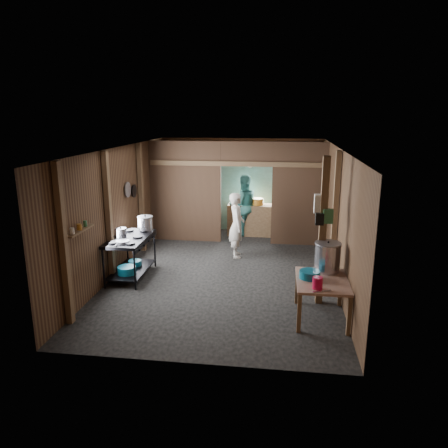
# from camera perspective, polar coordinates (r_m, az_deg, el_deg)

# --- Properties ---
(floor) EXTENTS (4.50, 7.00, 0.00)m
(floor) POSITION_cam_1_polar(r_m,az_deg,el_deg) (9.24, 0.16, -6.30)
(floor) COLOR black
(floor) RESTS_ON ground
(ceiling) EXTENTS (4.50, 7.00, 0.00)m
(ceiling) POSITION_cam_1_polar(r_m,az_deg,el_deg) (8.67, 0.18, 9.98)
(ceiling) COLOR #3E3B37
(ceiling) RESTS_ON ground
(wall_back) EXTENTS (4.50, 0.00, 2.60)m
(wall_back) POSITION_cam_1_polar(r_m,az_deg,el_deg) (12.28, 2.28, 5.21)
(wall_back) COLOR brown
(wall_back) RESTS_ON ground
(wall_front) EXTENTS (4.50, 0.00, 2.60)m
(wall_front) POSITION_cam_1_polar(r_m,az_deg,el_deg) (5.55, -4.51, -6.49)
(wall_front) COLOR brown
(wall_front) RESTS_ON ground
(wall_left) EXTENTS (0.00, 7.00, 2.60)m
(wall_left) POSITION_cam_1_polar(r_m,az_deg,el_deg) (9.41, -13.55, 1.93)
(wall_left) COLOR brown
(wall_left) RESTS_ON ground
(wall_right) EXTENTS (0.00, 7.00, 2.60)m
(wall_right) POSITION_cam_1_polar(r_m,az_deg,el_deg) (8.87, 14.75, 1.09)
(wall_right) COLOR brown
(wall_right) RESTS_ON ground
(partition_left) EXTENTS (1.85, 0.10, 2.60)m
(partition_left) POSITION_cam_1_polar(r_m,az_deg,el_deg) (11.22, -5.12, 4.27)
(partition_left) COLOR brown
(partition_left) RESTS_ON floor
(partition_right) EXTENTS (1.35, 0.10, 2.60)m
(partition_right) POSITION_cam_1_polar(r_m,az_deg,el_deg) (10.96, 9.89, 3.87)
(partition_right) COLOR brown
(partition_right) RESTS_ON floor
(partition_header) EXTENTS (1.30, 0.10, 0.60)m
(partition_header) POSITION_cam_1_polar(r_m,az_deg,el_deg) (10.85, 3.02, 9.29)
(partition_header) COLOR brown
(partition_header) RESTS_ON wall_back
(turquoise_panel) EXTENTS (4.40, 0.06, 2.50)m
(turquoise_panel) POSITION_cam_1_polar(r_m,az_deg,el_deg) (12.23, 2.25, 4.93)
(turquoise_panel) COLOR #81B7B2
(turquoise_panel) RESTS_ON wall_back
(back_counter) EXTENTS (1.20, 0.50, 0.85)m
(back_counter) POSITION_cam_1_polar(r_m,az_deg,el_deg) (11.89, 3.43, 0.58)
(back_counter) COLOR olive
(back_counter) RESTS_ON floor
(wall_clock) EXTENTS (0.20, 0.03, 0.20)m
(wall_clock) POSITION_cam_1_polar(r_m,az_deg,el_deg) (12.08, 3.46, 7.91)
(wall_clock) COLOR silver
(wall_clock) RESTS_ON wall_back
(post_left_a) EXTENTS (0.10, 0.12, 2.60)m
(post_left_a) POSITION_cam_1_polar(r_m,az_deg,el_deg) (7.10, -20.45, -2.68)
(post_left_a) COLOR olive
(post_left_a) RESTS_ON floor
(post_left_b) EXTENTS (0.10, 0.12, 2.60)m
(post_left_b) POSITION_cam_1_polar(r_m,az_deg,el_deg) (8.67, -14.98, 0.77)
(post_left_b) COLOR olive
(post_left_b) RESTS_ON floor
(post_left_c) EXTENTS (0.10, 0.12, 2.60)m
(post_left_c) POSITION_cam_1_polar(r_m,az_deg,el_deg) (10.50, -10.87, 3.35)
(post_left_c) COLOR olive
(post_left_c) RESTS_ON floor
(post_right) EXTENTS (0.10, 0.12, 2.60)m
(post_right) POSITION_cam_1_polar(r_m,az_deg,el_deg) (8.67, 14.44, 0.80)
(post_right) COLOR olive
(post_right) RESTS_ON floor
(post_free) EXTENTS (0.12, 0.12, 2.60)m
(post_free) POSITION_cam_1_polar(r_m,az_deg,el_deg) (7.57, 12.90, -1.07)
(post_free) COLOR olive
(post_free) RESTS_ON floor
(cross_beam) EXTENTS (4.40, 0.12, 0.12)m
(cross_beam) POSITION_cam_1_polar(r_m,az_deg,el_deg) (10.84, 1.65, 7.97)
(cross_beam) COLOR olive
(cross_beam) RESTS_ON wall_left
(pan_lid_big) EXTENTS (0.03, 0.34, 0.34)m
(pan_lid_big) POSITION_cam_1_polar(r_m,az_deg,el_deg) (9.70, -12.61, 4.46)
(pan_lid_big) COLOR gray
(pan_lid_big) RESTS_ON wall_left
(pan_lid_small) EXTENTS (0.03, 0.30, 0.30)m
(pan_lid_small) POSITION_cam_1_polar(r_m,az_deg,el_deg) (10.09, -11.81, 4.31)
(pan_lid_small) COLOR black
(pan_lid_small) RESTS_ON wall_left
(wall_shelf) EXTENTS (0.14, 0.80, 0.03)m
(wall_shelf) POSITION_cam_1_polar(r_m,az_deg,el_deg) (7.48, -18.56, -0.85)
(wall_shelf) COLOR olive
(wall_shelf) RESTS_ON wall_left
(jar_white) EXTENTS (0.07, 0.07, 0.10)m
(jar_white) POSITION_cam_1_polar(r_m,az_deg,el_deg) (7.25, -19.45, -0.87)
(jar_white) COLOR silver
(jar_white) RESTS_ON wall_shelf
(jar_yellow) EXTENTS (0.08, 0.08, 0.10)m
(jar_yellow) POSITION_cam_1_polar(r_m,az_deg,el_deg) (7.47, -18.60, -0.37)
(jar_yellow) COLOR #B87523
(jar_yellow) RESTS_ON wall_shelf
(jar_green) EXTENTS (0.06, 0.06, 0.10)m
(jar_green) POSITION_cam_1_polar(r_m,az_deg,el_deg) (7.66, -17.89, 0.05)
(jar_green) COLOR #316F43
(jar_green) RESTS_ON wall_shelf
(bag_white) EXTENTS (0.22, 0.15, 0.32)m
(bag_white) POSITION_cam_1_polar(r_m,az_deg,el_deg) (7.53, 12.67, 2.62)
(bag_white) COLOR silver
(bag_white) RESTS_ON post_free
(bag_green) EXTENTS (0.16, 0.12, 0.24)m
(bag_green) POSITION_cam_1_polar(r_m,az_deg,el_deg) (7.45, 13.60, 1.01)
(bag_green) COLOR #316F43
(bag_green) RESTS_ON post_free
(bag_black) EXTENTS (0.14, 0.10, 0.20)m
(bag_black) POSITION_cam_1_polar(r_m,az_deg,el_deg) (7.42, 12.52, 0.64)
(bag_black) COLOR black
(bag_black) RESTS_ON post_free
(gas_range) EXTENTS (0.74, 1.44, 0.85)m
(gas_range) POSITION_cam_1_polar(r_m,az_deg,el_deg) (9.03, -12.23, -4.30)
(gas_range) COLOR black
(gas_range) RESTS_ON floor
(prep_table) EXTENTS (0.83, 1.14, 0.67)m
(prep_table) POSITION_cam_1_polar(r_m,az_deg,el_deg) (7.32, 12.73, -9.64)
(prep_table) COLOR tan
(prep_table) RESTS_ON floor
(stove_pot_large) EXTENTS (0.41, 0.41, 0.33)m
(stove_pot_large) POSITION_cam_1_polar(r_m,az_deg,el_deg) (9.29, -10.35, 0.01)
(stove_pot_large) COLOR #B8B8C7
(stove_pot_large) RESTS_ON gas_range
(stove_pot_med) EXTENTS (0.24, 0.24, 0.21)m
(stove_pot_med) POSITION_cam_1_polar(r_m,az_deg,el_deg) (8.92, -13.48, -1.19)
(stove_pot_med) COLOR #B8B8C7
(stove_pot_med) RESTS_ON gas_range
(frying_pan) EXTENTS (0.33, 0.52, 0.06)m
(frying_pan) POSITION_cam_1_polar(r_m,az_deg,el_deg) (8.55, -13.27, -2.29)
(frying_pan) COLOR gray
(frying_pan) RESTS_ON gas_range
(blue_tub_front) EXTENTS (0.37, 0.37, 0.15)m
(blue_tub_front) POSITION_cam_1_polar(r_m,az_deg,el_deg) (8.86, -12.75, -5.97)
(blue_tub_front) COLOR #0D607D
(blue_tub_front) RESTS_ON gas_range
(blue_tub_back) EXTENTS (0.28, 0.28, 0.11)m
(blue_tub_back) POSITION_cam_1_polar(r_m,az_deg,el_deg) (9.29, -11.72, -5.06)
(blue_tub_back) COLOR #0D607D
(blue_tub_back) RESTS_ON gas_range
(stock_pot) EXTENTS (0.55, 0.55, 0.52)m
(stock_pot) POSITION_cam_1_polar(r_m,az_deg,el_deg) (7.51, 13.51, -4.33)
(stock_pot) COLOR #B8B8C7
(stock_pot) RESTS_ON prep_table
(wash_basin) EXTENTS (0.45, 0.45, 0.13)m
(wash_basin) POSITION_cam_1_polar(r_m,az_deg,el_deg) (7.19, 11.26, -6.56)
(wash_basin) COLOR #0D607D
(wash_basin) RESTS_ON prep_table
(pink_bucket) EXTENTS (0.20, 0.20, 0.19)m
(pink_bucket) POSITION_cam_1_polar(r_m,az_deg,el_deg) (6.79, 12.26, -7.62)
(pink_bucket) COLOR #B50C33
(pink_bucket) RESTS_ON prep_table
(knife) EXTENTS (0.29, 0.14, 0.01)m
(knife) POSITION_cam_1_polar(r_m,az_deg,el_deg) (6.73, 12.81, -8.66)
(knife) COLOR #B8B8C7
(knife) RESTS_ON prep_table
(yellow_tub) EXTENTS (0.32, 0.32, 0.18)m
(yellow_tub) POSITION_cam_1_polar(r_m,az_deg,el_deg) (11.77, 4.45, 2.97)
(yellow_tub) COLOR #B87523
(yellow_tub) RESTS_ON back_counter
(cook) EXTENTS (0.47, 0.61, 1.52)m
(cook) POSITION_cam_1_polar(r_m,az_deg,el_deg) (9.98, 1.68, -0.16)
(cook) COLOR silver
(cook) RESTS_ON floor
(worker_back) EXTENTS (1.00, 0.91, 1.67)m
(worker_back) POSITION_cam_1_polar(r_m,az_deg,el_deg) (11.76, 2.58, 2.47)
(worker_back) COLOR #32736F
(worker_back) RESTS_ON floor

